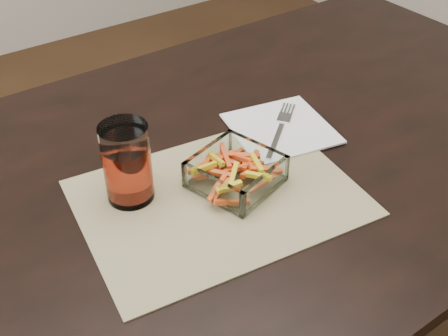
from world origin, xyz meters
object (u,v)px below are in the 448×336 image
(dining_table, at_px, (234,190))
(fork, at_px, (281,127))
(glass_bowl, at_px, (236,174))
(tumbler, at_px, (127,166))

(dining_table, distance_m, fork, 0.15)
(glass_bowl, height_order, fork, glass_bowl)
(fork, bearing_deg, glass_bowl, -102.79)
(glass_bowl, xyz_separation_m, tumbler, (-0.16, 0.07, 0.04))
(dining_table, relative_size, fork, 9.85)
(tumbler, bearing_deg, fork, 1.23)
(tumbler, bearing_deg, glass_bowl, -24.62)
(glass_bowl, height_order, tumbler, tumbler)
(tumbler, xyz_separation_m, fork, (0.33, 0.01, -0.06))
(glass_bowl, distance_m, fork, 0.19)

